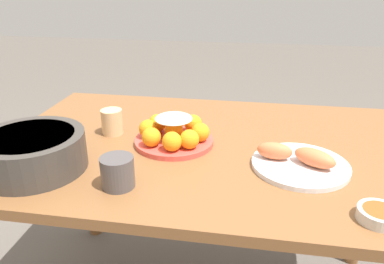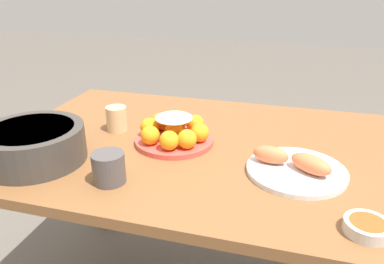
# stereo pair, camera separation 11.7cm
# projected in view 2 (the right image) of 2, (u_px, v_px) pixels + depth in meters

# --- Properties ---
(dining_table) EXTENTS (1.34, 0.87, 0.73)m
(dining_table) POSITION_uv_depth(u_px,v_px,m) (209.00, 171.00, 1.22)
(dining_table) COLOR brown
(dining_table) RESTS_ON ground_plane
(cake_plate) EXTENTS (0.25, 0.25, 0.10)m
(cake_plate) POSITION_uv_depth(u_px,v_px,m) (174.00, 132.00, 1.18)
(cake_plate) COLOR #E04C42
(cake_plate) RESTS_ON dining_table
(serving_bowl) EXTENTS (0.29, 0.29, 0.10)m
(serving_bowl) POSITION_uv_depth(u_px,v_px,m) (33.00, 143.00, 1.06)
(serving_bowl) COLOR #3D3833
(serving_bowl) RESTS_ON dining_table
(sauce_bowl) EXTENTS (0.10, 0.10, 0.03)m
(sauce_bowl) POSITION_uv_depth(u_px,v_px,m) (367.00, 227.00, 0.78)
(sauce_bowl) COLOR beige
(sauce_bowl) RESTS_ON dining_table
(seafood_platter) EXTENTS (0.27, 0.27, 0.06)m
(seafood_platter) POSITION_uv_depth(u_px,v_px,m) (295.00, 167.00, 1.01)
(seafood_platter) COLOR silver
(seafood_platter) RESTS_ON dining_table
(cup_near) EXTENTS (0.07, 0.07, 0.08)m
(cup_near) POSITION_uv_depth(u_px,v_px,m) (117.00, 119.00, 1.27)
(cup_near) COLOR #DBB27F
(cup_near) RESTS_ON dining_table
(cup_far) EXTENTS (0.08, 0.08, 0.08)m
(cup_far) POSITION_uv_depth(u_px,v_px,m) (109.00, 168.00, 0.96)
(cup_far) COLOR #4C4747
(cup_far) RESTS_ON dining_table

